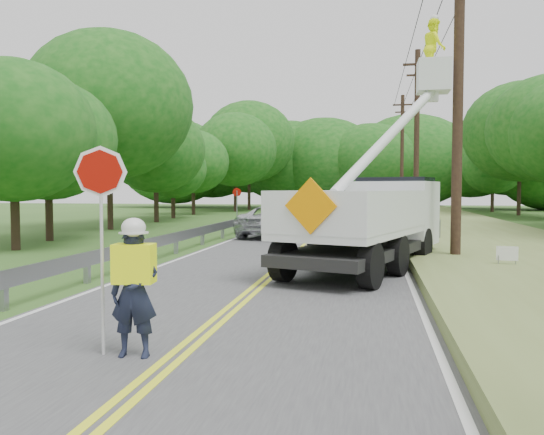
# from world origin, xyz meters

# --- Properties ---
(ground) EXTENTS (140.00, 140.00, 0.00)m
(ground) POSITION_xyz_m (0.00, 0.00, 0.00)
(ground) COLOR #31531E
(ground) RESTS_ON ground
(road) EXTENTS (7.20, 96.00, 0.03)m
(road) POSITION_xyz_m (0.00, 14.00, 0.01)
(road) COLOR #444446
(road) RESTS_ON ground
(guardrail) EXTENTS (0.18, 48.00, 0.77)m
(guardrail) POSITION_xyz_m (-4.02, 14.91, 0.55)
(guardrail) COLOR gray
(guardrail) RESTS_ON ground
(utility_poles) EXTENTS (1.60, 43.30, 10.00)m
(utility_poles) POSITION_xyz_m (5.00, 17.02, 5.27)
(utility_poles) COLOR black
(utility_poles) RESTS_ON ground
(tall_grass_verge) EXTENTS (7.00, 96.00, 0.30)m
(tall_grass_verge) POSITION_xyz_m (7.10, 14.00, 0.15)
(tall_grass_verge) COLOR olive
(tall_grass_verge) RESTS_ON ground
(treeline_left) EXTENTS (10.83, 56.96, 11.53)m
(treeline_left) POSITION_xyz_m (-11.01, 30.55, 5.96)
(treeline_left) COLOR #332319
(treeline_left) RESTS_ON ground
(treeline_horizon) EXTENTS (57.54, 14.86, 11.44)m
(treeline_horizon) POSITION_xyz_m (1.46, 56.09, 5.50)
(treeline_horizon) COLOR #114F13
(treeline_horizon) RESTS_ON ground
(flagger) EXTENTS (1.09, 0.47, 2.79)m
(flagger) POSITION_xyz_m (-0.55, -1.19, 1.01)
(flagger) COLOR #191E33
(flagger) RESTS_ON road
(bucket_truck) EXTENTS (4.71, 7.83, 7.20)m
(bucket_truck) POSITION_xyz_m (2.81, 8.32, 1.63)
(bucket_truck) COLOR black
(bucket_truck) RESTS_ON road
(suv_silver) EXTENTS (3.56, 5.70, 1.47)m
(suv_silver) POSITION_xyz_m (-1.68, 17.15, 0.76)
(suv_silver) COLOR silver
(suv_silver) RESTS_ON road
(suv_darkgrey) EXTENTS (3.48, 5.19, 1.40)m
(suv_darkgrey) POSITION_xyz_m (-1.59, 22.63, 0.72)
(suv_darkgrey) COLOR #3A3B42
(suv_darkgrey) RESTS_ON road
(stop_sign_permanent) EXTENTS (0.48, 0.15, 2.30)m
(stop_sign_permanent) POSITION_xyz_m (-4.76, 21.36, 1.50)
(stop_sign_permanent) COLOR gray
(stop_sign_permanent) RESTS_ON ground
(yard_sign) EXTENTS (0.52, 0.12, 0.76)m
(yard_sign) POSITION_xyz_m (5.99, 6.98, 0.55)
(yard_sign) COLOR white
(yard_sign) RESTS_ON ground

